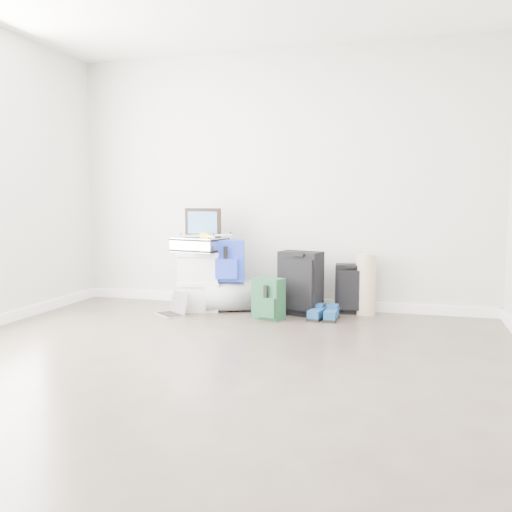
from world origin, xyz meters
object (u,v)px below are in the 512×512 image
(large_suitcase, at_px, (300,283))
(laptop, at_px, (173,310))
(briefcase, at_px, (200,244))
(carry_on, at_px, (351,289))
(duffel_bag, at_px, (230,296))
(boxes_stack, at_px, (200,281))

(large_suitcase, height_order, laptop, large_suitcase)
(briefcase, height_order, carry_on, briefcase)
(briefcase, xyz_separation_m, laptop, (-0.16, -0.31, -0.63))
(laptop, bearing_deg, duffel_bag, 74.10)
(laptop, bearing_deg, briefcase, 100.72)
(duffel_bag, xyz_separation_m, carry_on, (1.21, 0.23, 0.09))
(carry_on, bearing_deg, briefcase, -176.06)
(carry_on, distance_m, laptop, 1.80)
(carry_on, bearing_deg, duffel_bag, -175.14)
(duffel_bag, bearing_deg, briefcase, 163.07)
(large_suitcase, bearing_deg, laptop, -146.99)
(boxes_stack, height_order, carry_on, boxes_stack)
(briefcase, bearing_deg, boxes_stack, -77.20)
(briefcase, distance_m, duffel_bag, 0.62)
(duffel_bag, relative_size, laptop, 1.30)
(duffel_bag, height_order, laptop, duffel_bag)
(boxes_stack, distance_m, briefcase, 0.38)
(boxes_stack, bearing_deg, duffel_bag, -6.53)
(boxes_stack, relative_size, large_suitcase, 0.97)
(carry_on, bearing_deg, boxes_stack, -176.06)
(large_suitcase, bearing_deg, carry_on, 37.16)
(large_suitcase, height_order, carry_on, large_suitcase)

